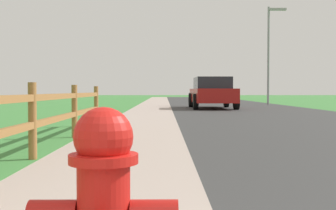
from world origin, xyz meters
The scene contains 7 objects.
ground_plane centered at (0.00, 25.00, 0.00)m, with size 120.00×120.00×0.00m, color #3E803A.
road_asphalt centered at (3.50, 27.00, 0.00)m, with size 7.00×66.00×0.01m, color #353535.
curb_concrete centered at (-3.00, 27.00, 0.00)m, with size 6.00×66.00×0.01m, color #AC9A8E.
grass_verge centered at (-4.50, 27.00, 0.01)m, with size 5.00×66.00×0.00m, color #3E803A.
rail_fence centered at (-2.08, 5.77, 0.59)m, with size 0.11×10.92×1.01m.
parked_suv_red centered at (2.06, 22.30, 0.81)m, with size 2.19×5.00×1.57m.
street_lamp centered at (6.32, 27.91, 3.67)m, with size 1.17×0.20×6.16m.
Camera 1 is at (-0.37, 0.00, 0.91)m, focal length 47.35 mm.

